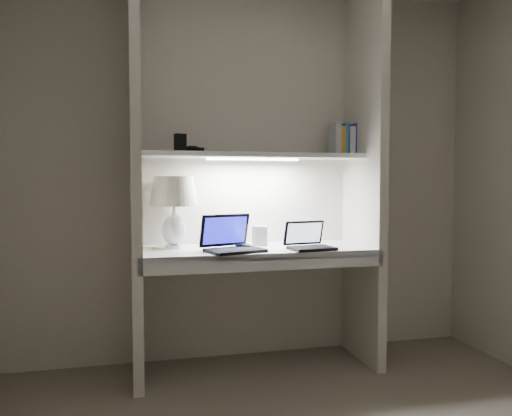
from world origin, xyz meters
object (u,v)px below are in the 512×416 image
object	(u,v)px
laptop_main	(231,243)
laptop_netbook	(309,243)
table_lamp	(174,200)
speaker	(260,236)
book_row	(345,140)

from	to	relation	value
laptop_main	laptop_netbook	xyz separation A→B (m)	(0.48, -0.03, -0.01)
laptop_netbook	laptop_main	bearing A→B (deg)	168.95
table_lamp	laptop_main	world-z (taller)	table_lamp
speaker	book_row	distance (m)	0.87
table_lamp	laptop_netbook	bearing A→B (deg)	-16.79
table_lamp	speaker	xyz separation A→B (m)	(0.55, -0.01, -0.24)
laptop_main	speaker	size ratio (longest dim) A/B	3.02
book_row	table_lamp	bearing A→B (deg)	-179.11
laptop_netbook	book_row	distance (m)	0.78
laptop_main	book_row	distance (m)	1.07
laptop_main	laptop_netbook	size ratio (longest dim) A/B	1.33
table_lamp	laptop_main	xyz separation A→B (m)	(0.32, -0.21, -0.25)
speaker	laptop_main	bearing A→B (deg)	-113.47
laptop_main	book_row	xyz separation A→B (m)	(0.83, 0.23, 0.64)
laptop_netbook	speaker	world-z (taller)	laptop_netbook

